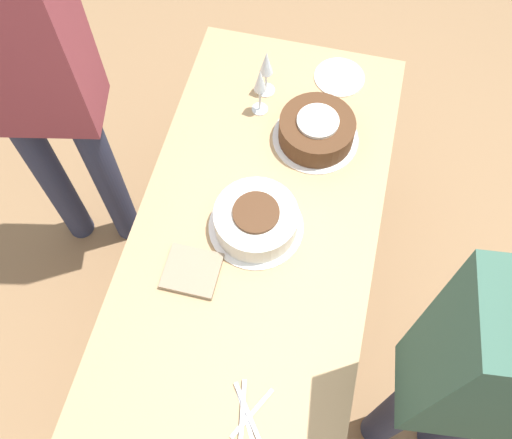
{
  "coord_description": "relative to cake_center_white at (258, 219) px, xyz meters",
  "views": [
    {
      "loc": [
        -0.8,
        -0.19,
        2.36
      ],
      "look_at": [
        0.0,
        0.0,
        0.78
      ],
      "focal_mm": 40.0,
      "sensor_mm": 36.0,
      "label": 1
    }
  ],
  "objects": [
    {
      "name": "wine_glass_near",
      "position": [
        0.46,
        0.1,
        0.09
      ],
      "size": [
        0.06,
        0.06,
        0.2
      ],
      "color": "silver",
      "rests_on": "dining_table"
    },
    {
      "name": "person_watching",
      "position": [
        0.19,
        0.76,
        0.3
      ],
      "size": [
        0.3,
        0.44,
        1.78
      ],
      "rotation": [
        0.0,
        0.0,
        -1.36
      ],
      "color": "#2D334C",
      "rests_on": "ground_plane"
    },
    {
      "name": "ground_plane",
      "position": [
        -0.0,
        0.0,
        -0.78
      ],
      "size": [
        12.0,
        12.0,
        0.0
      ],
      "primitive_type": "plane",
      "color": "#8E6B47"
    },
    {
      "name": "cake_center_white",
      "position": [
        0.0,
        0.0,
        0.0
      ],
      "size": [
        0.3,
        0.3,
        0.1
      ],
      "color": "white",
      "rests_on": "dining_table"
    },
    {
      "name": "person_cutting",
      "position": [
        -0.39,
        -0.68,
        0.2
      ],
      "size": [
        0.26,
        0.42,
        1.62
      ],
      "rotation": [
        0.0,
        0.0,
        1.68
      ],
      "color": "#2D334C",
      "rests_on": "ground_plane"
    },
    {
      "name": "napkin_stack",
      "position": [
        -0.2,
        0.16,
        -0.04
      ],
      "size": [
        0.15,
        0.17,
        0.02
      ],
      "color": "gray",
      "rests_on": "dining_table"
    },
    {
      "name": "fork_pile",
      "position": [
        -0.57,
        -0.11,
        -0.04
      ],
      "size": [
        0.18,
        0.12,
        0.01
      ],
      "color": "silver",
      "rests_on": "dining_table"
    },
    {
      "name": "cake_front_chocolate",
      "position": [
        0.38,
        -0.12,
        0.0
      ],
      "size": [
        0.3,
        0.3,
        0.11
      ],
      "color": "white",
      "rests_on": "dining_table"
    },
    {
      "name": "dining_table",
      "position": [
        -0.0,
        0.0,
        -0.16
      ],
      "size": [
        1.62,
        0.77,
        0.73
      ],
      "color": "tan",
      "rests_on": "ground_plane"
    },
    {
      "name": "wine_glass_far",
      "position": [
        0.55,
        0.1,
        0.08
      ],
      "size": [
        0.07,
        0.07,
        0.19
      ],
      "color": "silver",
      "rests_on": "dining_table"
    },
    {
      "name": "dessert_plate_right",
      "position": [
        0.67,
        -0.15,
        -0.04
      ],
      "size": [
        0.19,
        0.19,
        0.01
      ],
      "color": "white",
      "rests_on": "dining_table"
    }
  ]
}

